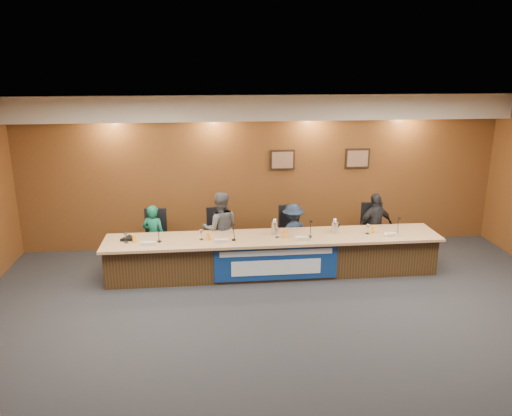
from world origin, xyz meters
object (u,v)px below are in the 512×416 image
at_px(dais_body, 273,256).
at_px(office_chair_c, 292,236).
at_px(panelist_b, 220,229).
at_px(panelist_d, 375,226).
at_px(banner, 276,263).
at_px(carafe_right, 335,227).
at_px(carafe_mid, 274,228).
at_px(panelist_c, 293,233).
at_px(speakerphone, 129,239).
at_px(panelist_a, 154,236).
at_px(office_chair_a, 155,241).
at_px(office_chair_d, 373,234).
at_px(office_chair_b, 220,239).

distance_m(dais_body, office_chair_c, 0.83).
distance_m(panelist_b, panelist_d, 3.07).
bearing_deg(banner, carafe_right, 20.85).
bearing_deg(dais_body, carafe_mid, 59.61).
xyz_separation_m(panelist_c, panelist_d, (1.65, 0.00, 0.08)).
relative_size(dais_body, speakerphone, 18.75).
bearing_deg(carafe_mid, carafe_right, -1.27).
xyz_separation_m(panelist_a, panelist_b, (1.26, 0.00, 0.11)).
bearing_deg(panelist_c, dais_body, 32.41).
distance_m(banner, carafe_right, 1.32).
bearing_deg(speakerphone, office_chair_a, 58.00).
bearing_deg(panelist_c, office_chair_d, 165.24).
height_order(office_chair_b, office_chair_d, same).
distance_m(banner, panelist_a, 2.43).
xyz_separation_m(panelist_a, carafe_right, (3.36, -0.55, 0.24)).
height_order(panelist_a, carafe_right, panelist_a).
relative_size(panelist_d, carafe_mid, 5.27).
height_order(panelist_b, office_chair_b, panelist_b).
relative_size(office_chair_b, office_chair_d, 1.00).
height_order(office_chair_a, speakerphone, speakerphone).
height_order(panelist_d, office_chair_a, panelist_d).
distance_m(panelist_a, panelist_c, 2.67).
height_order(panelist_c, panelist_d, panelist_d).
bearing_deg(carafe_mid, office_chair_a, 164.48).
height_order(panelist_c, speakerphone, panelist_c).
relative_size(office_chair_a, speakerphone, 1.50).
xyz_separation_m(panelist_b, panelist_c, (1.41, 0.00, -0.14)).
relative_size(office_chair_c, carafe_right, 2.17).
relative_size(dais_body, office_chair_b, 12.50).
height_order(panelist_b, carafe_right, panelist_b).
xyz_separation_m(panelist_a, carafe_mid, (2.24, -0.52, 0.26)).
bearing_deg(carafe_right, carafe_mid, 178.73).
height_order(banner, panelist_c, panelist_c).
xyz_separation_m(office_chair_b, office_chair_c, (1.41, 0.00, 0.00)).
distance_m(office_chair_b, office_chair_d, 3.06).
bearing_deg(office_chair_a, office_chair_d, 4.02).
relative_size(dais_body, carafe_mid, 23.61).
height_order(panelist_a, panelist_c, panelist_a).
bearing_deg(banner, panelist_c, 64.62).
bearing_deg(panelist_b, office_chair_a, -7.53).
bearing_deg(panelist_c, carafe_mid, 31.67).
bearing_deg(office_chair_b, office_chair_a, 166.89).
relative_size(banner, office_chair_b, 4.58).
relative_size(panelist_c, office_chair_c, 2.44).
distance_m(dais_body, panelist_c, 0.77).
relative_size(office_chair_d, carafe_mid, 1.89).
xyz_separation_m(office_chair_a, carafe_mid, (2.24, -0.62, 0.40)).
distance_m(office_chair_c, speakerphone, 3.14).
bearing_deg(office_chair_c, carafe_mid, -132.65).
height_order(panelist_b, panelist_d, panelist_b).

